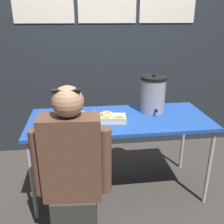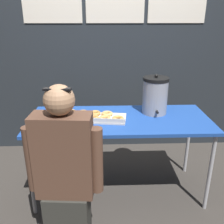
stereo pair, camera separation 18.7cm
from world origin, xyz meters
The scene contains 7 objects.
ground_plane centered at (0.00, 0.00, 0.00)m, with size 12.00×12.00×0.00m, color #3D3833.
back_wall centered at (0.00, 0.96, 1.40)m, with size 6.00×0.11×2.78m.
folding_table centered at (0.00, 0.00, 0.70)m, with size 1.57×0.66×0.75m.
donut_box centered at (-0.24, 0.00, 0.77)m, with size 0.58×0.31×0.05m.
coffee_urn centered at (0.33, 0.12, 0.92)m, with size 0.23×0.26×0.36m.
cell_phone centered at (-0.64, -0.11, 0.76)m, with size 0.12×0.17×0.01m.
person_seated centered at (-0.41, -0.57, 0.58)m, with size 0.52×0.23×1.21m.
Camera 1 is at (-0.33, -1.99, 1.59)m, focal length 40.00 mm.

